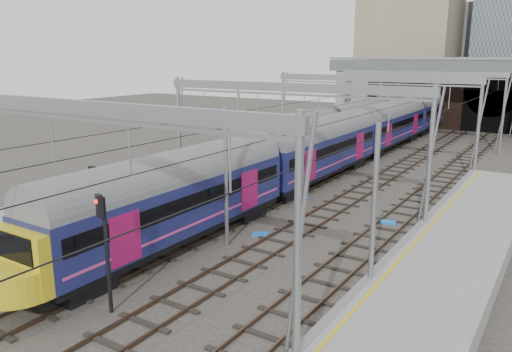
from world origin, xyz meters
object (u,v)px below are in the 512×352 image
Objects in this scene: signal_near_left at (97,205)px; relay_cabinet at (17,248)px; train_main at (360,134)px; train_second at (358,121)px; signal_near_centre at (105,239)px.

signal_near_left reaches higher than relay_cabinet.
train_main is 61.96× the size of relay_cabinet.
train_second is at bearing 111.98° from train_main.
train_main is at bearing -68.02° from train_second.
train_second reaches higher than signal_near_centre.
signal_near_left is at bearing -6.17° from relay_cabinet.
train_main is 31.13m from signal_near_centre.
signal_near_left is at bearing 165.98° from signal_near_centre.
signal_near_left is at bearing -91.90° from train_main.
train_second is (-4.00, 9.91, -0.10)m from train_main.
signal_near_centre is (6.34, -40.95, 0.50)m from train_second.
train_main is 14.36× the size of signal_near_centre.
train_second is 9.79× the size of signal_near_left.
signal_near_centre is 8.05m from relay_cabinet.
signal_near_centre reaches higher than relay_cabinet.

